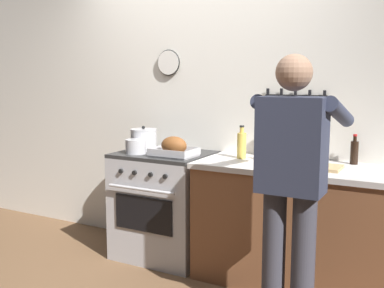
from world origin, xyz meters
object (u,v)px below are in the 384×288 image
(stock_pot, at_px, (144,140))
(bottle_vinegar, at_px, (265,144))
(roasting_pan, at_px, (174,148))
(bottle_wine_red, at_px, (279,140))
(bottle_hot_sauce, at_px, (267,152))
(bottle_cooking_oil, at_px, (242,145))
(cutting_board, at_px, (315,166))
(saucepan, at_px, (136,147))
(bottle_soy_sauce, at_px, (354,152))
(stove, at_px, (164,205))
(person_cook, at_px, (292,176))

(stock_pot, height_order, bottle_vinegar, bottle_vinegar)
(roasting_pan, xyz_separation_m, bottle_wine_red, (0.76, 0.33, 0.07))
(bottle_hot_sauce, height_order, bottle_cooking_oil, bottle_cooking_oil)
(cutting_board, bearing_deg, saucepan, -175.79)
(stock_pot, relative_size, bottle_soy_sauce, 1.03)
(stove, xyz_separation_m, cutting_board, (1.27, -0.04, 0.46))
(stock_pot, bearing_deg, saucepan, -76.56)
(bottle_wine_red, bearing_deg, saucepan, -161.36)
(bottle_wine_red, bearing_deg, stove, -166.51)
(stock_pot, bearing_deg, bottle_wine_red, 9.67)
(bottle_wine_red, relative_size, bottle_soy_sauce, 1.51)
(stock_pot, height_order, cutting_board, stock_pot)
(cutting_board, bearing_deg, person_cook, -89.27)
(saucepan, distance_m, bottle_wine_red, 1.16)
(roasting_pan, xyz_separation_m, stock_pot, (-0.38, 0.13, 0.02))
(bottle_soy_sauce, height_order, bottle_cooking_oil, bottle_cooking_oil)
(bottle_vinegar, bearing_deg, bottle_hot_sauce, -65.25)
(stove, xyz_separation_m, bottle_cooking_oil, (0.67, 0.06, 0.56))
(roasting_pan, distance_m, bottle_vinegar, 0.73)
(stove, distance_m, person_cook, 1.51)
(bottle_hot_sauce, xyz_separation_m, bottle_cooking_oil, (-0.21, 0.01, 0.04))
(stock_pot, bearing_deg, cutting_board, -2.67)
(bottle_wine_red, distance_m, bottle_soy_sauce, 0.57)
(saucepan, bearing_deg, stove, 39.95)
(bottle_soy_sauce, bearing_deg, saucepan, -167.16)
(roasting_pan, xyz_separation_m, cutting_board, (1.11, 0.06, -0.06))
(bottle_soy_sauce, distance_m, bottle_hot_sauce, 0.63)
(bottle_wine_red, xyz_separation_m, bottle_vinegar, (-0.13, 0.03, -0.04))
(bottle_soy_sauce, xyz_separation_m, bottle_hot_sauce, (-0.60, -0.18, -0.02))
(stock_pot, bearing_deg, person_cook, -23.53)
(person_cook, bearing_deg, bottle_soy_sauce, -7.53)
(stove, height_order, bottle_cooking_oil, bottle_cooking_oil)
(bottle_hot_sauce, bearing_deg, bottle_vinegar, 114.75)
(roasting_pan, bearing_deg, saucepan, -173.03)
(stove, height_order, saucepan, saucepan)
(saucepan, relative_size, bottle_wine_red, 0.51)
(roasting_pan, distance_m, bottle_soy_sauce, 1.37)
(person_cook, distance_m, saucepan, 1.53)
(saucepan, xyz_separation_m, bottle_vinegar, (0.97, 0.40, 0.04))
(person_cook, xyz_separation_m, bottle_soy_sauce, (0.21, 0.86, 0.04))
(person_cook, relative_size, cutting_board, 4.61)
(person_cook, relative_size, saucepan, 9.81)
(bottle_wine_red, relative_size, bottle_hot_sauce, 2.05)
(stock_pot, bearing_deg, bottle_soy_sauce, 6.79)
(bottle_wine_red, relative_size, bottle_cooking_oil, 1.29)
(bottle_cooking_oil, bearing_deg, stove, -174.74)
(saucepan, bearing_deg, bottle_vinegar, 22.25)
(stove, relative_size, bottle_hot_sauce, 5.55)
(cutting_board, bearing_deg, roasting_pan, -176.65)
(stove, relative_size, person_cook, 0.54)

